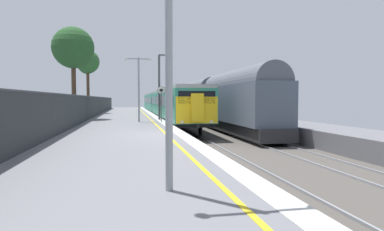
{
  "coord_description": "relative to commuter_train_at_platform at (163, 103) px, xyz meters",
  "views": [
    {
      "loc": [
        -2.1,
        -15.78,
        1.69
      ],
      "look_at": [
        1.75,
        4.49,
        0.68
      ],
      "focal_mm": 30.99,
      "sensor_mm": 36.0,
      "label": 1
    }
  ],
  "objects": [
    {
      "name": "platform_back_fence",
      "position": [
        -7.55,
        -25.87,
        -0.23
      ],
      "size": [
        0.07,
        99.0,
        1.99
      ],
      "color": "#282B2D",
      "rests_on": "ground"
    },
    {
      "name": "platform_lamp_mid",
      "position": [
        -3.48,
        -16.32,
        1.63
      ],
      "size": [
        2.0,
        0.2,
        4.83
      ],
      "color": "#93999E",
      "rests_on": "ground"
    },
    {
      "name": "platform_lamp_near",
      "position": [
        -3.48,
        -35.6,
        1.92
      ],
      "size": [
        2.0,
        0.2,
        5.37
      ],
      "color": "#93999E",
      "rests_on": "ground"
    },
    {
      "name": "background_tree_left",
      "position": [
        -8.87,
        -11.65,
        4.72
      ],
      "size": [
        3.55,
        3.55,
        7.9
      ],
      "color": "#473323",
      "rests_on": "ground"
    },
    {
      "name": "ground",
      "position": [
        0.54,
        -25.87,
        -1.88
      ],
      "size": [
        17.4,
        110.0,
        1.21
      ],
      "color": "slate"
    },
    {
      "name": "commuter_train_at_platform",
      "position": [
        0.0,
        0.0,
        0.0
      ],
      "size": [
        2.83,
        42.95,
        3.81
      ],
      "color": "#2D846B",
      "rests_on": "ground"
    },
    {
      "name": "speed_limit_sign",
      "position": [
        -1.85,
        -16.97,
        0.43
      ],
      "size": [
        0.59,
        0.08,
        2.67
      ],
      "color": "#59595B",
      "rests_on": "ground"
    },
    {
      "name": "signal_gantry",
      "position": [
        -1.49,
        -14.19,
        2.09
      ],
      "size": [
        1.1,
        0.24,
        5.4
      ],
      "color": "#47474C",
      "rests_on": "ground"
    },
    {
      "name": "background_tree_centre",
      "position": [
        -9.18,
        0.87,
        4.85
      ],
      "size": [
        2.85,
        2.87,
        7.73
      ],
      "color": "#473323",
      "rests_on": "ground"
    },
    {
      "name": "freight_train_adjacent_track",
      "position": [
        4.0,
        -10.1,
        0.41
      ],
      "size": [
        2.6,
        29.0,
        4.87
      ],
      "color": "#232326",
      "rests_on": "ground"
    }
  ]
}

